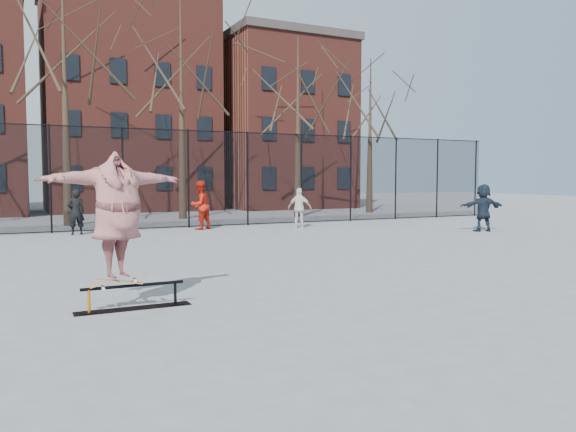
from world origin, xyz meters
name	(u,v)px	position (x,y,z in m)	size (l,w,h in m)	color
ground	(319,285)	(0.00, 0.00, 0.00)	(100.00, 100.00, 0.00)	slate
skate_rail	(134,299)	(-3.59, -0.44, 0.15)	(1.80, 0.28, 0.40)	black
skateboard	(119,282)	(-3.81, -0.44, 0.44)	(0.76, 0.18, 0.09)	#955E3B
skater	(117,217)	(-3.81, -0.44, 1.46)	(2.39, 0.65, 1.95)	#6C3B94
bystander_black	(76,212)	(-3.24, 12.00, 0.82)	(0.60, 0.39, 1.63)	black
bystander_red	(200,205)	(1.36, 12.00, 0.96)	(0.93, 0.73, 1.92)	#B11B0F
bystander_white	(300,208)	(5.18, 10.81, 0.82)	(0.96, 0.40, 1.63)	silver
bystander_navy	(483,208)	(10.82, 6.50, 0.91)	(1.68, 0.54, 1.81)	#182231
fence	(159,177)	(-0.01, 13.00, 2.05)	(34.03, 0.07, 4.00)	black
tree_row	(130,61)	(-0.25, 17.15, 7.36)	(33.66, 7.46, 10.67)	black
rowhouses	(120,111)	(0.72, 26.00, 6.06)	(29.00, 7.00, 13.00)	#5D261E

